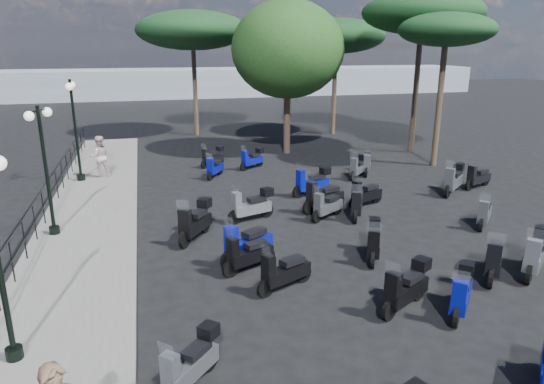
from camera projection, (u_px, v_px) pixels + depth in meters
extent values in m
plane|color=black|center=(314.00, 245.00, 14.12)|extent=(120.00, 120.00, 0.00)
cube|color=slate|center=(88.00, 227.00, 15.28)|extent=(3.00, 30.00, 0.15)
cylinder|color=black|center=(12.00, 261.00, 11.43)|extent=(0.04, 0.04, 1.10)
cylinder|color=black|center=(24.00, 239.00, 12.70)|extent=(0.04, 0.04, 1.10)
cylinder|color=black|center=(35.00, 222.00, 13.96)|extent=(0.04, 0.04, 1.10)
cylinder|color=black|center=(43.00, 207.00, 15.23)|extent=(0.04, 0.04, 1.10)
cylinder|color=black|center=(50.00, 195.00, 16.49)|extent=(0.04, 0.04, 1.10)
cylinder|color=black|center=(57.00, 184.00, 17.76)|extent=(0.04, 0.04, 1.10)
cylinder|color=black|center=(62.00, 175.00, 19.03)|extent=(0.04, 0.04, 1.10)
cylinder|color=black|center=(67.00, 167.00, 20.29)|extent=(0.04, 0.04, 1.10)
cylinder|color=black|center=(71.00, 160.00, 21.56)|extent=(0.04, 0.04, 1.10)
cylinder|color=black|center=(75.00, 153.00, 22.82)|extent=(0.04, 0.04, 1.10)
cylinder|color=black|center=(78.00, 148.00, 24.09)|extent=(0.04, 0.04, 1.10)
cylinder|color=black|center=(81.00, 142.00, 25.35)|extent=(0.04, 0.04, 1.10)
cylinder|color=black|center=(84.00, 138.00, 26.62)|extent=(0.04, 0.04, 1.10)
cube|color=black|center=(37.00, 197.00, 14.44)|extent=(0.04, 26.00, 0.04)
cube|color=black|center=(39.00, 214.00, 14.60)|extent=(0.04, 26.00, 0.04)
cylinder|color=black|center=(14.00, 353.00, 8.72)|extent=(0.30, 0.30, 0.23)
cylinder|color=black|center=(55.00, 230.00, 14.52)|extent=(0.31, 0.31, 0.23)
cylinder|color=black|center=(46.00, 172.00, 14.00)|extent=(0.11, 0.11, 3.82)
cylinder|color=black|center=(38.00, 111.00, 13.49)|extent=(0.36, 0.81, 0.04)
sphere|color=white|center=(47.00, 112.00, 13.93)|extent=(0.27, 0.27, 0.27)
sphere|color=white|center=(29.00, 116.00, 13.11)|extent=(0.27, 0.27, 0.27)
cylinder|color=black|center=(81.00, 177.00, 20.29)|extent=(0.33, 0.33, 0.25)
cylinder|color=black|center=(76.00, 131.00, 19.73)|extent=(0.11, 0.11, 4.14)
cylinder|color=black|center=(70.00, 83.00, 19.17)|extent=(0.07, 0.93, 0.04)
sphere|color=white|center=(71.00, 85.00, 19.63)|extent=(0.29, 0.29, 0.29)
sphere|color=white|center=(69.00, 87.00, 18.78)|extent=(0.29, 0.29, 0.29)
imported|color=beige|center=(100.00, 156.00, 20.63)|extent=(0.94, 0.78, 1.77)
cylinder|color=black|center=(209.00, 360.00, 8.60)|extent=(0.36, 0.38, 0.43)
cube|color=#4E5156|center=(192.00, 368.00, 8.14)|extent=(1.03, 1.06, 0.31)
cube|color=black|center=(196.00, 350.00, 8.19)|extent=(0.57, 0.58, 0.13)
cube|color=#4E5156|center=(170.00, 372.00, 7.63)|extent=(0.33, 0.33, 0.63)
plane|color=white|center=(167.00, 352.00, 7.47)|extent=(0.30, 0.29, 0.34)
cube|color=black|center=(209.00, 331.00, 8.45)|extent=(0.42, 0.42, 0.24)
cylinder|color=black|center=(229.00, 260.00, 12.49)|extent=(0.51, 0.36, 0.53)
cylinder|color=black|center=(265.00, 246.00, 13.39)|extent=(0.51, 0.36, 0.53)
cube|color=#0A129E|center=(249.00, 245.00, 12.92)|extent=(1.41, 1.05, 0.37)
cube|color=black|center=(254.00, 233.00, 12.96)|extent=(0.73, 0.62, 0.15)
cube|color=#0A129E|center=(231.00, 241.00, 12.40)|extent=(0.38, 0.41, 0.77)
plane|color=white|center=(229.00, 224.00, 12.21)|extent=(0.29, 0.40, 0.41)
cylinder|color=black|center=(184.00, 240.00, 13.81)|extent=(0.38, 0.49, 0.52)
cylinder|color=black|center=(205.00, 224.00, 14.99)|extent=(0.38, 0.49, 0.52)
cube|color=black|center=(196.00, 225.00, 14.39)|extent=(1.09, 1.37, 0.37)
cube|color=black|center=(198.00, 213.00, 14.47)|extent=(0.63, 0.72, 0.15)
cube|color=black|center=(185.00, 222.00, 13.75)|extent=(0.40, 0.38, 0.76)
plane|color=white|center=(183.00, 207.00, 13.55)|extent=(0.39, 0.30, 0.40)
cube|color=black|center=(204.00, 203.00, 14.81)|extent=(0.49, 0.50, 0.28)
cylinder|color=black|center=(235.00, 217.00, 15.67)|extent=(0.50, 0.25, 0.49)
cylinder|color=black|center=(266.00, 210.00, 16.31)|extent=(0.50, 0.25, 0.49)
cube|color=#95979D|center=(252.00, 208.00, 15.96)|extent=(1.36, 0.74, 0.35)
cube|color=black|center=(257.00, 199.00, 15.97)|extent=(0.67, 0.48, 0.14)
cube|color=#95979D|center=(237.00, 203.00, 15.58)|extent=(0.31, 0.36, 0.71)
plane|color=white|center=(235.00, 190.00, 15.41)|extent=(0.20, 0.39, 0.38)
cube|color=black|center=(267.00, 192.00, 16.13)|extent=(0.43, 0.42, 0.26)
cylinder|color=black|center=(210.00, 176.00, 20.78)|extent=(0.31, 0.42, 0.44)
cylinder|color=black|center=(220.00, 170.00, 21.77)|extent=(0.31, 0.42, 0.44)
cube|color=#0A129E|center=(215.00, 169.00, 21.27)|extent=(0.89, 1.16, 0.31)
cube|color=black|center=(217.00, 162.00, 21.34)|extent=(0.52, 0.61, 0.13)
cube|color=#0A129E|center=(210.00, 166.00, 20.72)|extent=(0.34, 0.31, 0.63)
plane|color=white|center=(209.00, 157.00, 20.56)|extent=(0.33, 0.24, 0.34)
cylinder|color=black|center=(389.00, 310.00, 10.18)|extent=(0.47, 0.33, 0.49)
cylinder|color=black|center=(418.00, 290.00, 11.00)|extent=(0.47, 0.33, 0.49)
cube|color=black|center=(406.00, 291.00, 10.57)|extent=(1.31, 0.95, 0.34)
cube|color=black|center=(411.00, 277.00, 10.60)|extent=(0.68, 0.57, 0.14)
cube|color=black|center=(393.00, 289.00, 10.10)|extent=(0.34, 0.37, 0.71)
plane|color=white|center=(393.00, 270.00, 9.93)|extent=(0.26, 0.37, 0.38)
cube|color=black|center=(421.00, 264.00, 10.82)|extent=(0.46, 0.45, 0.26)
cylinder|color=black|center=(373.00, 260.00, 12.59)|extent=(0.30, 0.45, 0.46)
cylinder|color=black|center=(373.00, 243.00, 13.66)|extent=(0.30, 0.45, 0.46)
cube|color=black|center=(373.00, 244.00, 13.12)|extent=(0.86, 1.26, 0.33)
cube|color=black|center=(374.00, 233.00, 13.19)|extent=(0.52, 0.64, 0.13)
cube|color=black|center=(374.00, 243.00, 12.53)|extent=(0.35, 0.32, 0.67)
plane|color=white|center=(375.00, 228.00, 12.35)|extent=(0.36, 0.23, 0.36)
cube|color=black|center=(375.00, 222.00, 13.50)|extent=(0.42, 0.43, 0.25)
cylinder|color=black|center=(231.00, 269.00, 12.08)|extent=(0.46, 0.28, 0.47)
cylinder|color=black|center=(267.00, 256.00, 12.78)|extent=(0.46, 0.28, 0.47)
cube|color=black|center=(251.00, 256.00, 12.41)|extent=(1.29, 0.82, 0.33)
cube|color=black|center=(256.00, 244.00, 12.43)|extent=(0.65, 0.50, 0.14)
cube|color=black|center=(233.00, 251.00, 12.00)|extent=(0.31, 0.35, 0.68)
plane|color=white|center=(230.00, 235.00, 11.84)|extent=(0.22, 0.37, 0.36)
cylinder|color=black|center=(309.00, 207.00, 16.57)|extent=(0.53, 0.28, 0.52)
cylinder|color=black|center=(338.00, 201.00, 17.28)|extent=(0.53, 0.28, 0.52)
cube|color=black|center=(325.00, 198.00, 16.90)|extent=(1.45, 0.82, 0.37)
cube|color=black|center=(330.00, 189.00, 16.91)|extent=(0.72, 0.52, 0.15)
cube|color=black|center=(312.00, 193.00, 16.48)|extent=(0.33, 0.39, 0.76)
plane|color=white|center=(311.00, 179.00, 16.30)|extent=(0.22, 0.42, 0.40)
cylinder|color=black|center=(205.00, 164.00, 22.80)|extent=(0.39, 0.33, 0.42)
cylinder|color=black|center=(220.00, 160.00, 23.61)|extent=(0.39, 0.33, 0.42)
cube|color=black|center=(213.00, 159.00, 23.19)|extent=(1.09, 0.94, 0.30)
cube|color=black|center=(215.00, 153.00, 23.23)|extent=(0.58, 0.53, 0.12)
cube|color=black|center=(205.00, 155.00, 22.74)|extent=(0.32, 0.33, 0.62)
plane|color=white|center=(204.00, 147.00, 22.58)|extent=(0.26, 0.31, 0.33)
cube|color=black|center=(220.00, 149.00, 23.46)|extent=(0.41, 0.41, 0.23)
cylinder|color=black|center=(456.00, 317.00, 9.94)|extent=(0.38, 0.40, 0.46)
cylinder|color=black|center=(463.00, 293.00, 10.91)|extent=(0.38, 0.40, 0.46)
cube|color=#0A129E|center=(461.00, 296.00, 10.41)|extent=(1.07, 1.13, 0.32)
cube|color=black|center=(464.00, 282.00, 10.47)|extent=(0.60, 0.61, 0.13)
cube|color=#0A129E|center=(459.00, 296.00, 9.88)|extent=(0.35, 0.35, 0.67)
plane|color=white|center=(461.00, 278.00, 9.70)|extent=(0.32, 0.30, 0.35)
cube|color=black|center=(467.00, 268.00, 10.75)|extent=(0.44, 0.44, 0.25)
cylinder|color=black|center=(317.00, 216.00, 15.81)|extent=(0.43, 0.32, 0.45)
cylinder|color=black|center=(337.00, 208.00, 16.59)|extent=(0.43, 0.32, 0.45)
cube|color=#4E5156|center=(328.00, 207.00, 16.18)|extent=(1.20, 0.91, 0.32)
cube|color=black|center=(332.00, 198.00, 16.22)|extent=(0.63, 0.53, 0.13)
cube|color=#4E5156|center=(319.00, 203.00, 15.73)|extent=(0.32, 0.35, 0.66)
plane|color=white|center=(318.00, 191.00, 15.57)|extent=(0.25, 0.34, 0.35)
cylinder|color=black|center=(299.00, 192.00, 18.39)|extent=(0.50, 0.24, 0.49)
cylinder|color=black|center=(324.00, 187.00, 19.01)|extent=(0.50, 0.24, 0.49)
cube|color=#0A129E|center=(313.00, 184.00, 18.67)|extent=(1.38, 0.72, 0.35)
cube|color=black|center=(317.00, 177.00, 18.67)|extent=(0.68, 0.47, 0.14)
cube|color=#0A129E|center=(300.00, 179.00, 18.29)|extent=(0.30, 0.36, 0.72)
plane|color=white|center=(299.00, 168.00, 18.13)|extent=(0.19, 0.40, 0.38)
cube|color=black|center=(325.00, 171.00, 18.83)|extent=(0.43, 0.41, 0.27)
cylinder|color=black|center=(244.00, 166.00, 22.38)|extent=(0.41, 0.31, 0.43)
cylinder|color=black|center=(260.00, 162.00, 23.15)|extent=(0.41, 0.31, 0.43)
cube|color=#0A129E|center=(252.00, 161.00, 22.75)|extent=(1.14, 0.90, 0.30)
cube|color=black|center=(255.00, 155.00, 22.79)|extent=(0.60, 0.52, 0.13)
cube|color=#0A129E|center=(245.00, 157.00, 22.31)|extent=(0.31, 0.33, 0.63)
plane|color=white|center=(244.00, 149.00, 22.15)|extent=(0.25, 0.32, 0.33)
cube|color=black|center=(260.00, 150.00, 23.00)|extent=(0.41, 0.41, 0.23)
cylinder|color=black|center=(491.00, 278.00, 11.53)|extent=(0.42, 0.45, 0.51)
cylinder|color=black|center=(494.00, 258.00, 12.63)|extent=(0.42, 0.45, 0.51)
cube|color=black|center=(493.00, 260.00, 12.07)|extent=(1.18, 1.28, 0.36)
cube|color=black|center=(495.00, 246.00, 12.14)|extent=(0.66, 0.69, 0.15)
cube|color=black|center=(494.00, 258.00, 11.46)|extent=(0.39, 0.39, 0.74)
plane|color=white|center=(496.00, 240.00, 11.27)|extent=(0.36, 0.33, 0.40)
cylinder|color=black|center=(481.00, 225.00, 15.05)|extent=(0.37, 0.38, 0.44)
cylinder|color=black|center=(485.00, 215.00, 15.97)|extent=(0.37, 0.38, 0.44)
cube|color=#4E5156|center=(484.00, 214.00, 15.50)|extent=(1.06, 1.08, 0.31)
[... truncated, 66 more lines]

